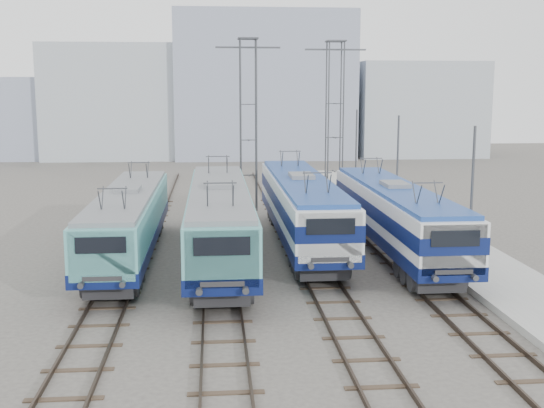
{
  "coord_description": "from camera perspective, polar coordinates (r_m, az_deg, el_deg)",
  "views": [
    {
      "loc": [
        -2.52,
        -26.19,
        8.5
      ],
      "look_at": [
        0.37,
        7.0,
        2.91
      ],
      "focal_mm": 45.0,
      "sensor_mm": 36.0,
      "label": 1
    }
  ],
  "objects": [
    {
      "name": "locomotive_far_left",
      "position": [
        34.59,
        -11.91,
        -1.24
      ],
      "size": [
        2.74,
        17.32,
        3.26
      ],
      "color": "#0A1446",
      "rests_on": "ground"
    },
    {
      "name": "ground",
      "position": [
        27.65,
        0.51,
        -8.38
      ],
      "size": [
        160.0,
        160.0,
        0.0
      ],
      "primitive_type": "plane",
      "color": "#514C47"
    },
    {
      "name": "building_center",
      "position": [
        88.43,
        -0.76,
        9.85
      ],
      "size": [
        22.0,
        14.0,
        18.0
      ],
      "primitive_type": "cube",
      "color": "#8D96AC",
      "rests_on": "ground"
    },
    {
      "name": "building_west",
      "position": [
        88.94,
        -12.52,
        8.34
      ],
      "size": [
        18.0,
        12.0,
        14.0
      ],
      "primitive_type": "cube",
      "color": "#A4ADB6",
      "rests_on": "ground"
    },
    {
      "name": "building_east",
      "position": [
        92.12,
        11.87,
        7.77
      ],
      "size": [
        16.0,
        12.0,
        12.0
      ],
      "primitive_type": "cube",
      "color": "#A4ADB6",
      "rests_on": "ground"
    },
    {
      "name": "catenary_tower_east",
      "position": [
        51.03,
        5.26,
        7.4
      ],
      "size": [
        4.5,
        1.2,
        12.0
      ],
      "color": "#3F4247",
      "rests_on": "ground"
    },
    {
      "name": "mast_mid",
      "position": [
        42.0,
        10.43,
        2.53
      ],
      "size": [
        0.12,
        0.12,
        7.0
      ],
      "primitive_type": "cylinder",
      "color": "#3F4247",
      "rests_on": "ground"
    },
    {
      "name": "locomotive_center_left",
      "position": [
        33.52,
        -4.43,
        -1.12
      ],
      "size": [
        2.96,
        18.72,
        3.52
      ],
      "color": "#0A1446",
      "rests_on": "ground"
    },
    {
      "name": "catenary_tower_west",
      "position": [
        48.29,
        -1.99,
        7.31
      ],
      "size": [
        4.5,
        1.2,
        12.0
      ],
      "color": "#3F4247",
      "rests_on": "ground"
    },
    {
      "name": "locomotive_far_right",
      "position": [
        35.48,
        10.26,
        -0.73
      ],
      "size": [
        2.82,
        17.82,
        3.35
      ],
      "color": "#0A1446",
      "rests_on": "ground"
    },
    {
      "name": "locomotive_center_right",
      "position": [
        37.03,
        2.5,
        -0.0
      ],
      "size": [
        2.95,
        18.66,
        3.51
      ],
      "color": "#0A1446",
      "rests_on": "ground"
    },
    {
      "name": "platform",
      "position": [
        37.42,
        15.07,
        -3.7
      ],
      "size": [
        4.0,
        70.0,
        0.3
      ],
      "primitive_type": "cube",
      "color": "#9E9E99",
      "rests_on": "ground"
    },
    {
      "name": "mast_front",
      "position": [
        30.71,
        16.33,
        -0.24
      ],
      "size": [
        0.12,
        0.12,
        7.0
      ],
      "primitive_type": "cylinder",
      "color": "#3F4247",
      "rests_on": "ground"
    },
    {
      "name": "mast_rear",
      "position": [
        53.59,
        7.04,
        4.1
      ],
      "size": [
        0.12,
        0.12,
        7.0
      ],
      "primitive_type": "cylinder",
      "color": "#3F4247",
      "rests_on": "ground"
    }
  ]
}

